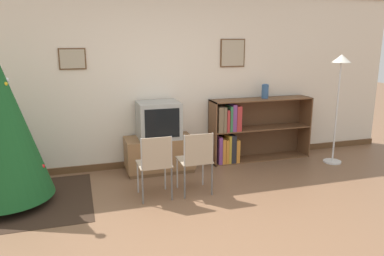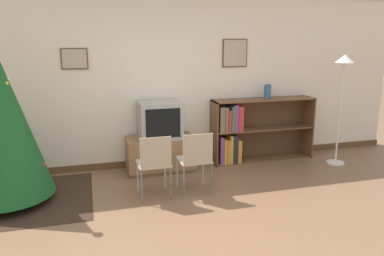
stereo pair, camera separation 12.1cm
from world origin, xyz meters
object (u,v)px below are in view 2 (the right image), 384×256
Objects in this scene: television at (160,120)px; standing_lamp at (343,81)px; bookshelf at (245,131)px; vase at (267,91)px; folding_chair_right at (196,159)px; tv_console at (161,154)px; folding_chair_left at (155,163)px.

television is 0.35× the size of standing_lamp.
bookshelf is 7.38× the size of vase.
standing_lamp is at bearing -21.66° from bookshelf.
vase reaches higher than television.
folding_chair_right is (0.26, -1.00, -0.31)m from television.
television reaches higher than tv_console.
tv_console is 1.98m from vase.
bookshelf is at bearing 3.82° from television.
bookshelf is 0.99× the size of standing_lamp.
standing_lamp is at bearing -29.39° from vase.
vase is (1.78, 0.11, 0.34)m from television.
folding_chair_right is at bearing -143.93° from vase.
vase is (1.52, 1.10, 0.65)m from folding_chair_right.
folding_chair_left is 3.18m from standing_lamp.
folding_chair_left is 0.53m from folding_chair_right.
folding_chair_left is 1.00× the size of folding_chair_right.
folding_chair_right is 1.99m from vase.
folding_chair_left is 3.57× the size of vase.
folding_chair_left is (-0.26, -1.00, 0.21)m from tv_console.
vase is (2.04, 1.10, 0.65)m from folding_chair_left.
bookshelf is (1.67, 1.09, 0.02)m from folding_chair_left.
tv_console is 0.59× the size of bookshelf.
folding_chair_left and folding_chair_right have the same top height.
bookshelf is at bearing -178.08° from vase.
vase is 0.13× the size of standing_lamp.
tv_console is 1.06m from folding_chair_left.
vase reaches higher than bookshelf.
folding_chair_left is 0.48× the size of bookshelf.
tv_console is 4.37× the size of vase.
standing_lamp reaches higher than folding_chair_right.
folding_chair_right is 2.69m from standing_lamp.
standing_lamp is (2.49, 0.56, 0.84)m from folding_chair_right.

